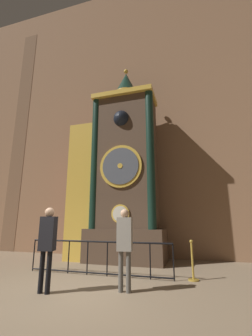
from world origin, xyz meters
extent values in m
plane|color=#847056|center=(0.00, 0.00, 0.00)|extent=(28.00, 28.00, 0.00)
cube|color=#936B4C|center=(0.00, 5.38, 7.36)|extent=(24.00, 0.30, 14.72)
cube|color=brown|center=(-6.60, 5.28, 6.62)|extent=(0.90, 0.12, 13.25)
cube|color=brown|center=(0.21, 4.02, 0.61)|extent=(3.04, 1.61, 1.23)
cube|color=brown|center=(0.21, 4.02, 4.04)|extent=(2.43, 1.40, 5.62)
cube|color=gold|center=(0.21, 3.92, 6.75)|extent=(2.63, 1.54, 0.20)
cylinder|color=gold|center=(0.21, 3.29, 1.78)|extent=(0.69, 0.05, 0.69)
cylinder|color=silver|center=(0.21, 3.26, 1.78)|extent=(0.57, 0.03, 0.57)
cylinder|color=gold|center=(0.21, 3.29, 3.59)|extent=(1.69, 0.07, 1.69)
cylinder|color=#4C515B|center=(0.21, 3.25, 3.59)|extent=(1.45, 0.04, 1.45)
cylinder|color=gold|center=(0.21, 3.23, 3.59)|extent=(0.20, 0.03, 0.20)
cube|color=#30241B|center=(0.21, 3.81, 5.62)|extent=(0.83, 0.42, 0.83)
sphere|color=black|center=(0.21, 3.38, 5.62)|extent=(0.66, 0.66, 0.66)
cylinder|color=#142D23|center=(-0.94, 3.42, 4.04)|extent=(0.33, 0.33, 5.62)
cylinder|color=#142D23|center=(1.36, 3.42, 4.04)|extent=(0.33, 0.33, 5.62)
cylinder|color=gold|center=(0.21, 4.02, 7.00)|extent=(1.03, 1.03, 0.30)
cone|color=#163227|center=(0.21, 4.02, 7.67)|extent=(0.97, 0.97, 1.03)
sphere|color=gold|center=(0.21, 4.02, 8.30)|extent=(0.20, 0.20, 0.20)
cube|color=maroon|center=(-1.62, 4.07, 2.83)|extent=(1.12, 1.19, 5.65)
cube|color=gold|center=(-1.62, 3.46, 2.83)|extent=(1.18, 0.06, 5.65)
cylinder|color=black|center=(-2.18, 1.73, 0.47)|extent=(0.04, 0.04, 0.95)
cylinder|color=black|center=(-1.56, 1.73, 0.47)|extent=(0.04, 0.04, 0.95)
cylinder|color=black|center=(-0.93, 1.73, 0.47)|extent=(0.04, 0.04, 0.95)
cylinder|color=black|center=(-0.30, 1.73, 0.47)|extent=(0.04, 0.04, 0.95)
cylinder|color=black|center=(0.33, 1.73, 0.47)|extent=(0.04, 0.04, 0.95)
cylinder|color=black|center=(0.96, 1.73, 0.47)|extent=(0.04, 0.04, 0.95)
cylinder|color=black|center=(1.59, 1.73, 0.47)|extent=(0.04, 0.04, 0.95)
cylinder|color=black|center=(2.21, 1.73, 0.47)|extent=(0.04, 0.04, 0.95)
cylinder|color=black|center=(0.02, 1.73, 0.93)|extent=(4.40, 0.05, 0.05)
cylinder|color=black|center=(0.02, 1.73, 0.06)|extent=(4.40, 0.04, 0.04)
cylinder|color=black|center=(-0.50, -0.13, 0.44)|extent=(0.11, 0.11, 0.87)
cylinder|color=black|center=(-0.32, -0.13, 0.44)|extent=(0.11, 0.11, 0.87)
cube|color=black|center=(-0.41, -0.13, 1.25)|extent=(0.37, 0.27, 0.75)
sphere|color=tan|center=(-0.41, -0.13, 1.72)|extent=(0.22, 0.22, 0.22)
cylinder|color=#58554F|center=(1.16, 0.45, 0.43)|extent=(0.11, 0.11, 0.86)
cylinder|color=#58554F|center=(1.34, 0.45, 0.43)|extent=(0.11, 0.11, 0.86)
cube|color=gray|center=(1.25, 0.45, 1.24)|extent=(0.36, 0.25, 0.75)
sphere|color=tan|center=(1.25, 0.45, 1.70)|extent=(0.20, 0.20, 0.20)
cylinder|color=#B28E33|center=(2.69, 1.92, 0.02)|extent=(0.28, 0.28, 0.04)
cylinder|color=#B28E33|center=(2.69, 1.92, 0.47)|extent=(0.06, 0.06, 0.95)
sphere|color=#B28E33|center=(2.69, 1.92, 0.98)|extent=(0.09, 0.09, 0.09)
camera|label=1|loc=(2.83, -4.72, 1.53)|focal=24.00mm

